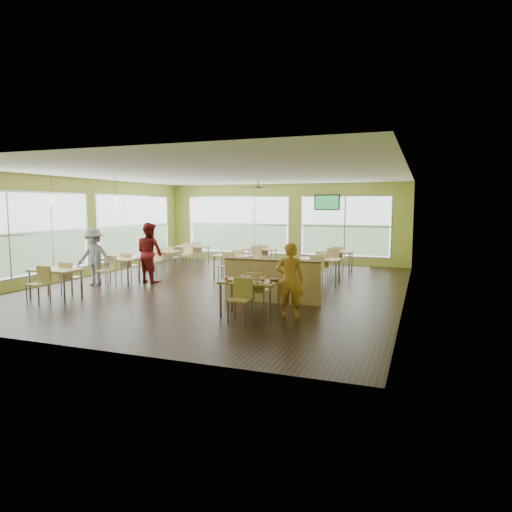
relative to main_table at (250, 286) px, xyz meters
name	(u,v)px	position (x,y,z in m)	size (l,w,h in m)	color
room	(222,231)	(-2.00, 3.00, 0.97)	(12.00, 12.04, 3.20)	black
window_bays	(191,229)	(-4.65, 6.08, 0.85)	(9.24, 10.24, 2.38)	white
main_table	(250,286)	(0.00, 0.00, 0.00)	(1.22, 1.52, 0.87)	#D6B573
half_wall_divider	(271,281)	(0.00, 1.45, -0.11)	(2.40, 0.14, 1.04)	#D6B573
dining_tables	(215,257)	(-3.05, 4.71, 0.00)	(6.92, 8.72, 0.87)	#D6B573
pendant_lights	(139,201)	(-5.20, 3.68, 1.82)	(0.11, 7.31, 0.86)	#2D2119
ceiling_fan	(258,187)	(-2.00, 6.00, 2.32)	(1.25, 1.25, 0.29)	#2D2119
tv_backwall	(327,202)	(-0.20, 8.90, 1.82)	(1.00, 0.07, 0.60)	black
man_plaid	(290,280)	(0.84, 0.13, 0.16)	(0.57, 0.38, 1.57)	#CD5016
patron_maroon	(150,253)	(-4.34, 2.88, 0.28)	(0.89, 0.69, 1.82)	maroon
patron_grey	(94,257)	(-5.63, 1.95, 0.20)	(1.08, 0.62, 1.67)	slate
cup_blue	(226,278)	(-0.43, -0.25, 0.18)	(0.09, 0.09, 0.32)	white
cup_yellow	(243,278)	(-0.12, -0.08, 0.19)	(0.09, 0.09, 0.34)	white
cup_red_near	(249,279)	(0.05, -0.17, 0.19)	(0.10, 0.10, 0.35)	white
cup_red_far	(263,280)	(0.36, -0.20, 0.19)	(0.10, 0.10, 0.35)	white
food_basket	(274,280)	(0.50, 0.15, 0.15)	(0.22, 0.22, 0.05)	black
ketchup_cup	(270,283)	(0.51, -0.16, 0.13)	(0.07, 0.07, 0.03)	#9A0014
wrapper_left	(230,280)	(-0.37, -0.21, 0.14)	(0.14, 0.13, 0.03)	#9C7A4B
wrapper_mid	(256,279)	(0.10, 0.14, 0.14)	(0.18, 0.16, 0.04)	#9C7A4B
wrapper_right	(257,282)	(0.24, -0.21, 0.14)	(0.13, 0.12, 0.03)	#9C7A4B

